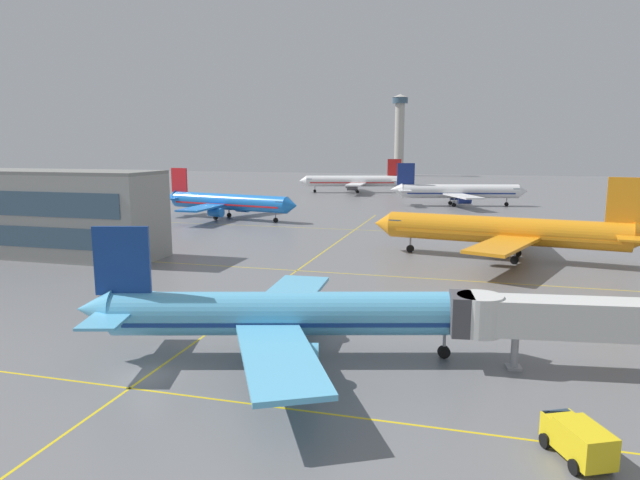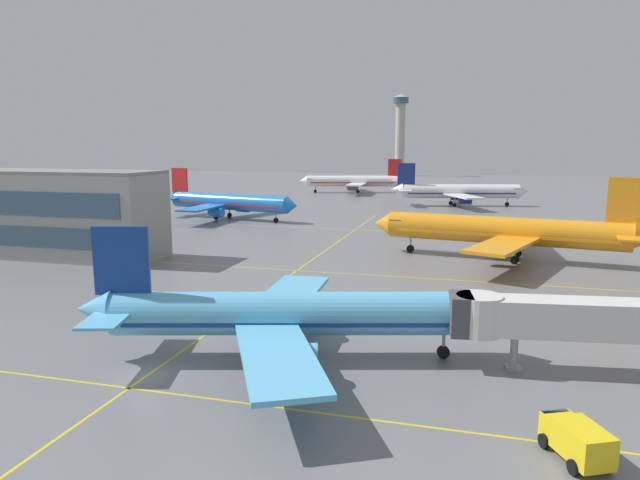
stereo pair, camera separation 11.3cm
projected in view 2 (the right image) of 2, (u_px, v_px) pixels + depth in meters
ground_plane at (145, 377)px, 40.17m from camera, size 600.00×600.00×0.00m
airliner_front_gate at (290, 314)px, 43.11m from camera, size 33.14×28.24×10.45m
airliner_second_row at (506, 231)px, 80.74m from camera, size 39.64×33.86×12.33m
airliner_third_row at (227, 202)px, 126.07m from camera, size 36.02×30.60×11.27m
airliner_far_left_stand at (458, 191)px, 153.31m from camera, size 37.44×31.84×11.75m
airliner_far_right_stand at (354, 181)px, 197.23m from camera, size 37.54×31.98×11.83m
taxiway_markings at (297, 271)px, 74.32m from camera, size 129.36×125.14×0.01m
service_truck_red_van at (576, 439)px, 29.40m from camera, size 3.50×4.50×2.10m
jet_bridge at (570, 318)px, 40.44m from camera, size 20.22×5.56×5.58m
control_tower at (400, 129)px, 306.87m from camera, size 8.82×8.82×44.26m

